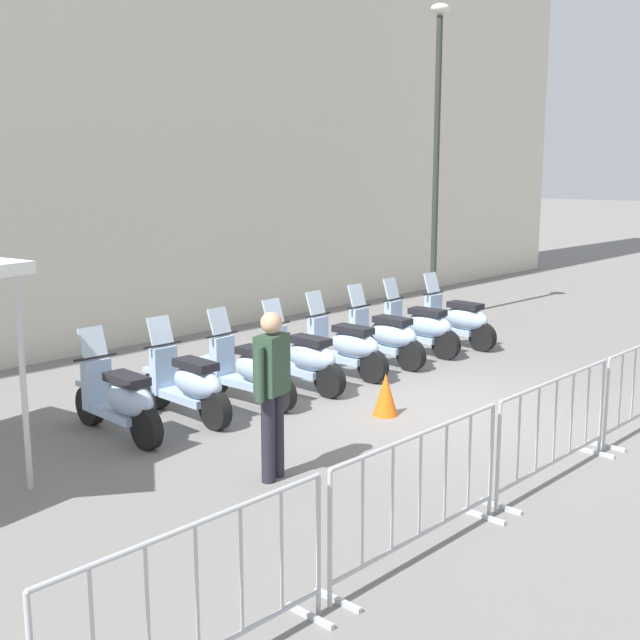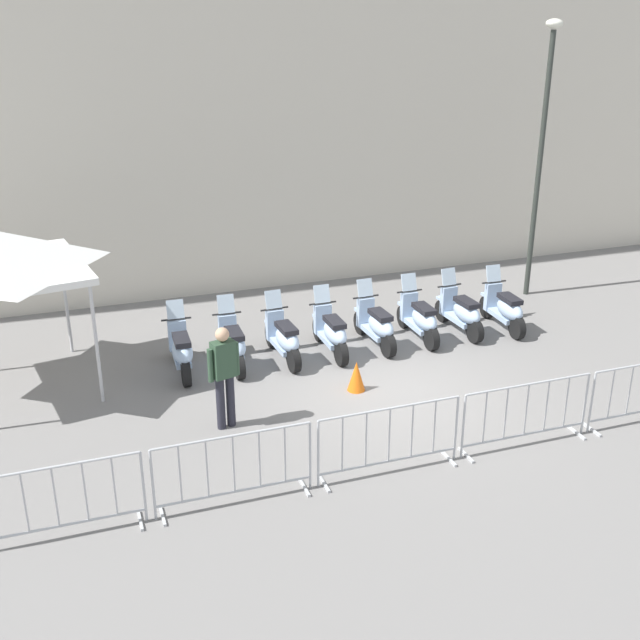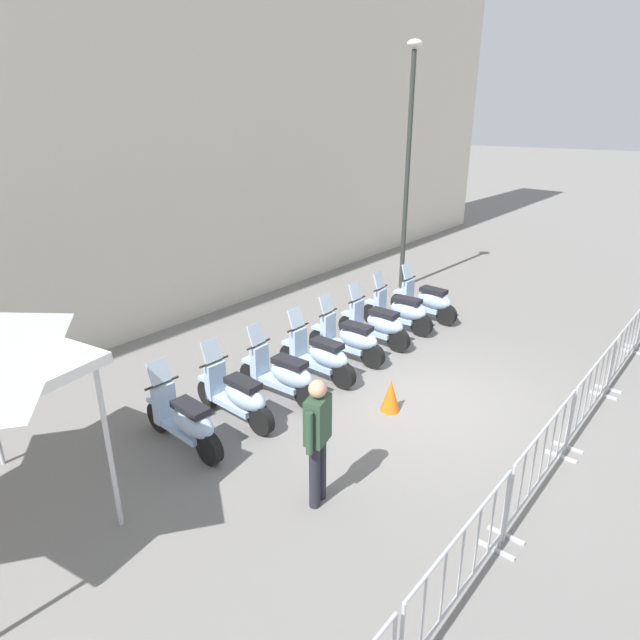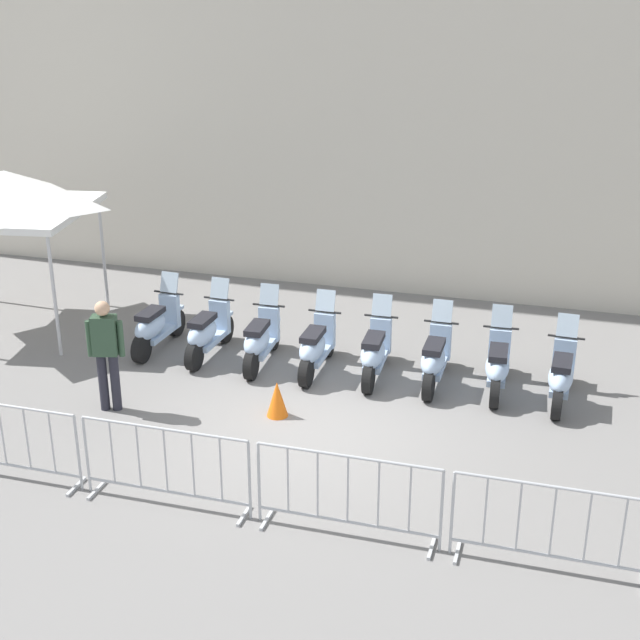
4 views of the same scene
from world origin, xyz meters
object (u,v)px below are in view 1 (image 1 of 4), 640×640
Objects in this scene: motorcycle_4 at (344,347)px; motorcycle_7 at (457,321)px; motorcycle_2 at (250,371)px; traffic_cone at (386,394)px; motorcycle_5 at (384,337)px; motorcycle_0 at (120,400)px; motorcycle_6 at (418,328)px; barrier_segment_2 at (555,430)px; motorcycle_3 at (301,359)px; motorcycle_1 at (188,384)px; barrier_segment_0 at (198,605)px; barrier_segment_1 at (420,496)px; street_lamp at (437,135)px; officer_near_row_end at (272,386)px.

motorcycle_7 is at bearing -10.83° from motorcycle_4.
traffic_cone is (0.56, -1.74, -0.18)m from motorcycle_2.
motorcycle_4 and motorcycle_5 have the same top height.
motorcycle_4 is 1.01× the size of motorcycle_7.
motorcycle_0 is 1.00× the size of motorcycle_7.
motorcycle_6 reaches higher than barrier_segment_2.
motorcycle_3 is 0.79× the size of barrier_segment_2.
motorcycle_1 is 0.79× the size of barrier_segment_0.
motorcycle_3 is (1.89, -0.40, 0.00)m from motorcycle_1.
motorcycle_6 reaches higher than barrier_segment_1.
street_lamp reaches higher than barrier_segment_0.
barrier_segment_0 is at bearing -158.77° from motorcycle_5.
motorcycle_4 is at bearing 21.76° from officer_near_row_end.
motorcycle_7 is 4.29m from traffic_cone.
motorcycle_4 is 7.51m from barrier_segment_0.
street_lamp is at bearing 2.62° from motorcycle_1.
barrier_segment_1 is at bearing 170.45° from barrier_segment_2.
motorcycle_2 is 5.99m from barrier_segment_0.
motorcycle_2 is 1.01× the size of motorcycle_7.
barrier_segment_0 is (-6.81, -3.16, 0.07)m from motorcycle_4.
motorcycle_1 is 0.79× the size of barrier_segment_2.
motorcycle_1 reaches higher than barrier_segment_1.
motorcycle_6 is 0.80× the size of barrier_segment_1.
barrier_segment_1 is (-7.40, -3.00, 0.07)m from motorcycle_7.
motorcycle_6 is at bearing 26.79° from barrier_segment_1.
motorcycle_5 is 1.93m from motorcycle_7.
barrier_segment_0 is at bearing -161.67° from motorcycle_6.
traffic_cone is at bearing -41.27° from motorcycle_0.
motorcycle_1 reaches higher than traffic_cone.
motorcycle_4 is 1.99m from traffic_cone.
motorcycle_0 is 3.87m from motorcycle_4.
motorcycle_7 is at bearing -16.42° from motorcycle_6.
barrier_segment_0 and barrier_segment_1 have the same top height.
motorcycle_0 is at bearing 170.35° from motorcycle_6.
motorcycle_4 is 2.89m from motorcycle_7.
motorcycle_5 and motorcycle_6 have the same top height.
motorcycle_2 is 0.96m from motorcycle_3.
motorcycle_5 is 0.79× the size of barrier_segment_1.
traffic_cone is (3.21, 2.09, -0.25)m from barrier_segment_1.
barrier_segment_2 is at bearing -146.06° from street_lamp.
officer_near_row_end is (-6.70, -1.00, 0.53)m from motorcycle_7.
motorcycle_5 is (2.86, -0.43, 0.00)m from motorcycle_2.
motorcycle_0 is at bearing 107.95° from barrier_segment_2.
motorcycle_2 is at bearing -12.38° from motorcycle_0.
motorcycle_4 is (1.91, -0.29, 0.00)m from motorcycle_2.
motorcycle_4 is at bearing -6.39° from motorcycle_3.
barrier_segment_0 is 2.28m from barrier_segment_1.
motorcycle_4 is 3.14× the size of traffic_cone.
traffic_cone is (-1.35, -1.45, -0.18)m from motorcycle_4.
motorcycle_2 and motorcycle_5 have the same top height.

